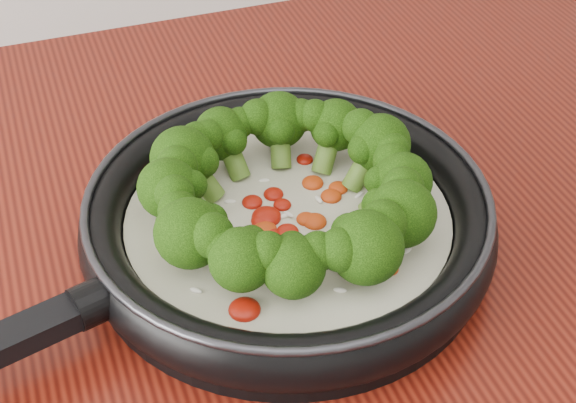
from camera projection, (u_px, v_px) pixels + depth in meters
name	position (u px, v px, depth m)	size (l,w,h in m)	color
skillet	(286.00, 215.00, 0.69)	(0.56, 0.41, 0.10)	black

